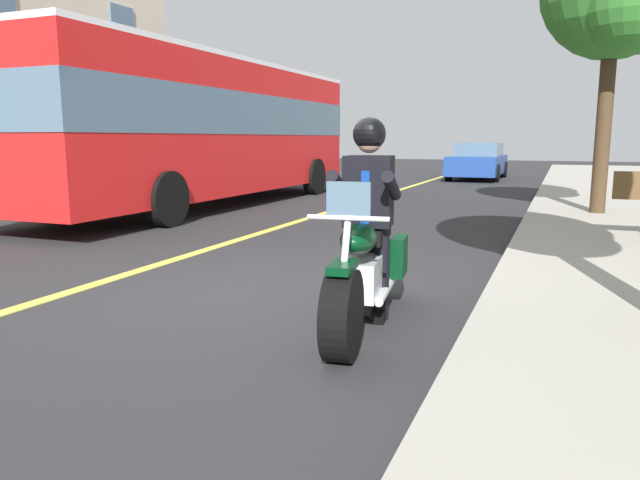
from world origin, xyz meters
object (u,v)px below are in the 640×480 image
motorcycle_main (364,273)px  bus_far (206,125)px  rider_main (368,201)px  car_silver (478,161)px

motorcycle_main → bus_far: size_ratio=0.20×
bus_far → rider_main: bearing=41.0°
motorcycle_main → bus_far: bus_far is taller
motorcycle_main → rider_main: 0.61m
bus_far → car_silver: 12.87m
bus_far → car_silver: (-11.96, 4.60, -1.18)m
motorcycle_main → bus_far: 9.69m
motorcycle_main → rider_main: (-0.19, -0.03, 0.58)m
car_silver → bus_far: bearing=-21.0°
bus_far → car_silver: size_ratio=2.40×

